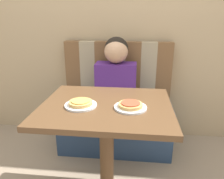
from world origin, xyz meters
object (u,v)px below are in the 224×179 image
object	(u,v)px
plate_right	(130,107)
plate_left	(81,105)
pizza_right	(130,105)
person	(116,70)
pizza_left	(81,102)

from	to	relation	value
plate_right	plate_left	bearing A→B (deg)	180.00
plate_left	pizza_right	world-z (taller)	pizza_right
person	plate_right	world-z (taller)	person
person	pizza_right	world-z (taller)	person
plate_left	plate_right	world-z (taller)	same
plate_right	pizza_right	xyz separation A→B (m)	(-0.00, -0.00, 0.02)
person	plate_left	distance (m)	0.75
person	pizza_right	distance (m)	0.75
pizza_right	plate_right	bearing A→B (deg)	14.04
pizza_left	plate_left	bearing A→B (deg)	165.96
person	pizza_right	bearing A→B (deg)	-77.78
person	plate_left	xyz separation A→B (m)	(-0.16, -0.74, -0.06)
pizza_right	plate_left	bearing A→B (deg)	180.00
plate_left	pizza_left	world-z (taller)	pizza_left
plate_left	plate_right	distance (m)	0.32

